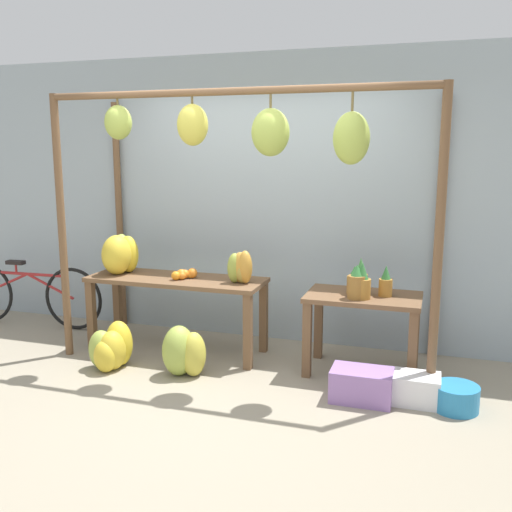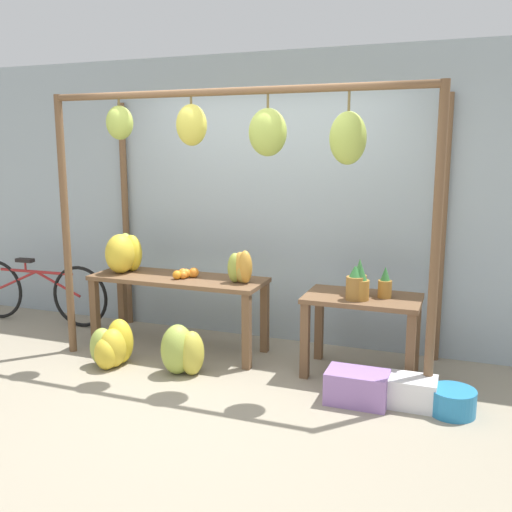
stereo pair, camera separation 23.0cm
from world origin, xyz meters
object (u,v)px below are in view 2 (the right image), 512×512
object	(u,v)px
banana_pile_on_table	(124,253)
banana_pile_ground_right	(182,351)
blue_bucket	(453,402)
banana_pile_ground_left	(112,346)
pineapple_cluster	(361,284)
papaya_pile	(241,268)
orange_pile	(185,274)
fruit_crate_white	(357,387)
parked_bicycle	(37,291)
fruit_crate_purple	(408,391)

from	to	relation	value
banana_pile_on_table	banana_pile_ground_right	xyz separation A→B (m)	(0.91, -0.56, -0.69)
blue_bucket	banana_pile_ground_left	bearing A→B (deg)	-178.65
pineapple_cluster	papaya_pile	bearing A→B (deg)	177.18
orange_pile	papaya_pile	size ratio (longest dim) A/B	0.72
pineapple_cluster	fruit_crate_white	world-z (taller)	pineapple_cluster
banana_pile_on_table	blue_bucket	size ratio (longest dim) A/B	1.38
banana_pile_on_table	banana_pile_ground_right	bearing A→B (deg)	-31.47
pineapple_cluster	parked_bicycle	xyz separation A→B (m)	(-3.61, 0.31, -0.46)
fruit_crate_white	fruit_crate_purple	xyz separation A→B (m)	(0.37, 0.08, -0.01)
banana_pile_on_table	banana_pile_ground_left	world-z (taller)	banana_pile_on_table
orange_pile	papaya_pile	distance (m)	0.56
pineapple_cluster	fruit_crate_white	distance (m)	0.85
banana_pile_on_table	orange_pile	bearing A→B (deg)	-4.13
blue_bucket	fruit_crate_purple	world-z (taller)	fruit_crate_purple
blue_bucket	fruit_crate_purple	distance (m)	0.32
orange_pile	banana_pile_ground_left	distance (m)	0.92
fruit_crate_white	blue_bucket	bearing A→B (deg)	4.54
orange_pile	pineapple_cluster	xyz separation A→B (m)	(1.64, -0.05, 0.05)
papaya_pile	fruit_crate_purple	bearing A→B (deg)	-16.98
banana_pile_ground_right	fruit_crate_purple	bearing A→B (deg)	1.37
orange_pile	papaya_pile	world-z (taller)	papaya_pile
pineapple_cluster	papaya_pile	world-z (taller)	same
papaya_pile	fruit_crate_purple	distance (m)	1.76
fruit_crate_purple	banana_pile_ground_right	bearing A→B (deg)	-178.63
papaya_pile	fruit_crate_purple	xyz separation A→B (m)	(1.53, -0.47, -0.74)
banana_pile_on_table	blue_bucket	distance (m)	3.25
parked_bicycle	fruit_crate_purple	world-z (taller)	parked_bicycle
blue_bucket	papaya_pile	size ratio (longest dim) A/B	1.11
banana_pile_ground_right	papaya_pile	size ratio (longest dim) A/B	1.46
fruit_crate_purple	blue_bucket	bearing A→B (deg)	-5.29
papaya_pile	fruit_crate_purple	world-z (taller)	papaya_pile
banana_pile_ground_right	blue_bucket	xyz separation A→B (m)	(2.19, 0.02, -0.11)
orange_pile	pineapple_cluster	size ratio (longest dim) A/B	0.56
banana_pile_on_table	fruit_crate_purple	distance (m)	2.93
banana_pile_ground_left	parked_bicycle	size ratio (longest dim) A/B	0.24
parked_bicycle	banana_pile_on_table	bearing A→B (deg)	-9.28
banana_pile_on_table	banana_pile_ground_left	size ratio (longest dim) A/B	1.10
banana_pile_ground_left	parked_bicycle	world-z (taller)	parked_bicycle
orange_pile	fruit_crate_white	size ratio (longest dim) A/B	0.46
pineapple_cluster	fruit_crate_purple	xyz separation A→B (m)	(0.45, -0.41, -0.70)
banana_pile_on_table	fruit_crate_white	world-z (taller)	banana_pile_on_table
pineapple_cluster	parked_bicycle	size ratio (longest dim) A/B	0.22
banana_pile_ground_left	banana_pile_ground_right	world-z (taller)	banana_pile_ground_right
banana_pile_ground_right	fruit_crate_white	bearing A→B (deg)	-1.50
pineapple_cluster	banana_pile_ground_left	bearing A→B (deg)	-166.27
pineapple_cluster	fruit_crate_purple	size ratio (longest dim) A/B	0.92
pineapple_cluster	fruit_crate_white	xyz separation A→B (m)	(0.08, -0.50, -0.68)
fruit_crate_white	papaya_pile	distance (m)	1.48
pineapple_cluster	orange_pile	bearing A→B (deg)	178.27
pineapple_cluster	parked_bicycle	world-z (taller)	pineapple_cluster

